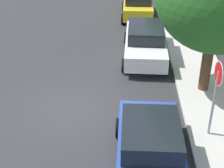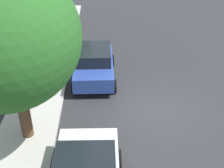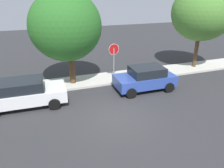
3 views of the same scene
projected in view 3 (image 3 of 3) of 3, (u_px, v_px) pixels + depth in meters
name	position (u px, v px, depth m)	size (l,w,h in m)	color
ground_plane	(117.00, 116.00, 11.38)	(60.00, 60.00, 0.00)	#2D2D30
sidewalk_curb	(93.00, 80.00, 15.67)	(32.00, 2.18, 0.14)	beige
stop_sign	(114.00, 56.00, 15.00)	(0.75, 0.08, 2.71)	gray
parked_car_blue	(145.00, 78.00, 14.13)	(3.87, 2.06, 1.53)	#2D479E
parked_car_white	(23.00, 93.00, 12.04)	(4.63, 2.15, 1.55)	white
street_tree_near_corner	(202.00, 13.00, 16.58)	(4.62, 4.62, 6.61)	#513823
street_tree_mid_block	(65.00, 26.00, 13.67)	(4.56, 4.56, 6.14)	#513823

